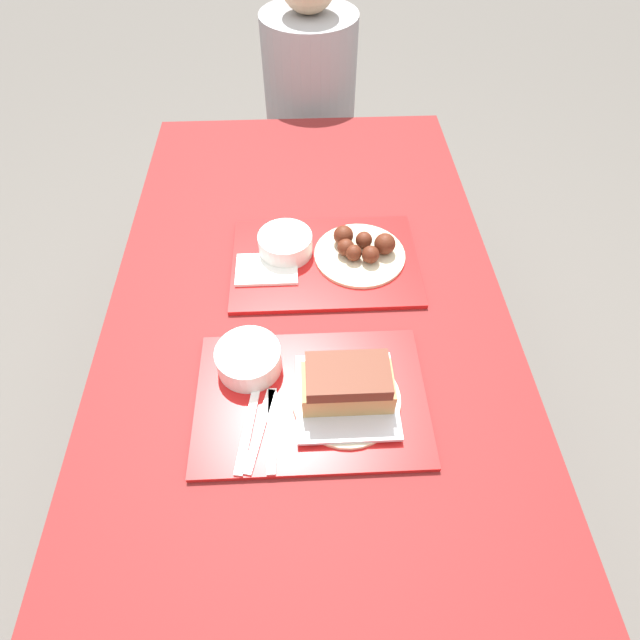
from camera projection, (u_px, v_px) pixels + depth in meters
name	position (u px, v px, depth m)	size (l,w,h in m)	color
ground_plane	(312.00, 464.00, 1.65)	(12.00, 12.00, 0.00)	#605B56
picnic_table	(309.00, 349.00, 1.14)	(0.89, 1.71, 0.74)	maroon
picnic_bench_far	(302.00, 176.00, 2.04)	(0.84, 0.28, 0.44)	maroon
tray_near	(313.00, 399.00, 0.95)	(0.44, 0.30, 0.01)	red
tray_far	(325.00, 262.00, 1.19)	(0.44, 0.30, 0.01)	red
bowl_coleslaw_near	(249.00, 358.00, 0.97)	(0.13, 0.13, 0.05)	white
brisket_sandwich_plate	(347.00, 389.00, 0.92)	(0.21, 0.21, 0.10)	beige
plastic_fork_near	(260.00, 430.00, 0.90)	(0.06, 0.17, 0.00)	white
plastic_knife_near	(272.00, 429.00, 0.91)	(0.02, 0.17, 0.00)	white
plastic_spoon_near	(248.00, 430.00, 0.90)	(0.04, 0.17, 0.00)	white
condiment_packet	(308.00, 366.00, 0.99)	(0.04, 0.03, 0.01)	#A59E93
bowl_coleslaw_far	(285.00, 243.00, 1.18)	(0.13, 0.13, 0.05)	white
wings_plate_far	(361.00, 249.00, 1.18)	(0.22, 0.22, 0.06)	beige
napkin_far	(267.00, 269.00, 1.16)	(0.14, 0.10, 0.01)	white
person_seated_across	(310.00, 86.00, 1.75)	(0.32, 0.32, 0.71)	#9E9EA3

